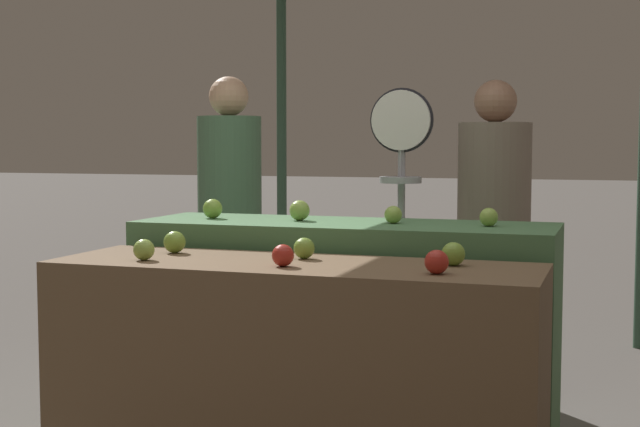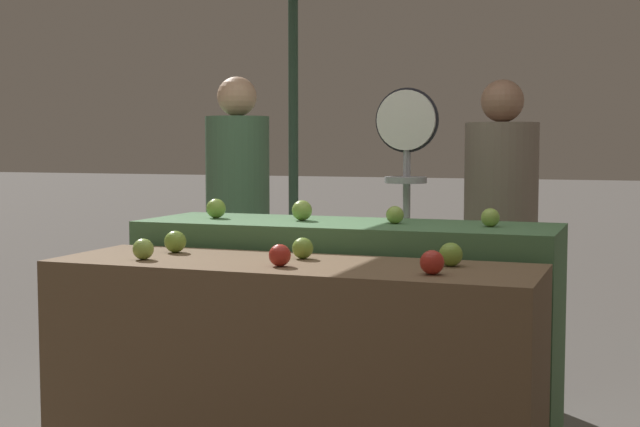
{
  "view_description": "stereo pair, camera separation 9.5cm",
  "coord_description": "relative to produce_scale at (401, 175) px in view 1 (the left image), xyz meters",
  "views": [
    {
      "loc": [
        1.08,
        -2.9,
        1.29
      ],
      "look_at": [
        -0.0,
        0.3,
        1.03
      ],
      "focal_mm": 50.0,
      "sensor_mm": 36.0,
      "label": 1
    },
    {
      "loc": [
        1.16,
        -2.86,
        1.29
      ],
      "look_at": [
        -0.0,
        0.3,
        1.03
      ],
      "focal_mm": 50.0,
      "sensor_mm": 36.0,
      "label": 2
    }
  ],
  "objects": [
    {
      "name": "apple_back_2",
      "position": [
        0.12,
        -0.62,
        -0.14
      ],
      "size": [
        0.07,
        0.07,
        0.07
      ],
      "primitive_type": "sphere",
      "color": "#8EB247",
      "rests_on": "display_counter_back"
    },
    {
      "name": "display_counter_back",
      "position": [
        -0.09,
        -0.63,
        -0.66
      ],
      "size": [
        1.72,
        0.55,
        0.97
      ],
      "primitive_type": "cube",
      "color": "#4C7A4C",
      "rests_on": "ground_plane"
    },
    {
      "name": "display_counter_front",
      "position": [
        -0.09,
        -1.23,
        -0.7
      ],
      "size": [
        1.72,
        0.55,
        0.88
      ],
      "primitive_type": "cube",
      "color": "brown",
      "rests_on": "ground_plane"
    },
    {
      "name": "apple_front_0",
      "position": [
        -0.62,
        -1.34,
        -0.23
      ],
      "size": [
        0.08,
        0.08,
        0.08
      ],
      "primitive_type": "sphere",
      "color": "#8EB247",
      "rests_on": "display_counter_front"
    },
    {
      "name": "person_customer_left",
      "position": [
        -1.06,
        0.37,
        -0.18
      ],
      "size": [
        0.42,
        0.42,
        1.66
      ],
      "rotation": [
        0.0,
        0.0,
        2.93
      ],
      "color": "#2D2D38",
      "rests_on": "ground_plane"
    },
    {
      "name": "apple_back_0",
      "position": [
        -0.68,
        -0.63,
        -0.13
      ],
      "size": [
        0.08,
        0.08,
        0.08
      ],
      "primitive_type": "sphere",
      "color": "#84AD3D",
      "rests_on": "display_counter_back"
    },
    {
      "name": "apple_front_2",
      "position": [
        0.44,
        -1.34,
        -0.23
      ],
      "size": [
        0.08,
        0.08,
        0.08
      ],
      "primitive_type": "sphere",
      "color": "#AD281E",
      "rests_on": "display_counter_front"
    },
    {
      "name": "produce_scale",
      "position": [
        0.0,
        0.0,
        0.0
      ],
      "size": [
        0.31,
        0.2,
        1.56
      ],
      "color": "#99999E",
      "rests_on": "ground_plane"
    },
    {
      "name": "apple_front_4",
      "position": [
        -0.08,
        -1.12,
        -0.23
      ],
      "size": [
        0.08,
        0.08,
        0.08
      ],
      "primitive_type": "sphere",
      "color": "#7AA338",
      "rests_on": "display_counter_front"
    },
    {
      "name": "person_vendor_at_scale",
      "position": [
        0.39,
        0.35,
        -0.22
      ],
      "size": [
        0.46,
        0.46,
        1.61
      ],
      "rotation": [
        0.0,
        0.0,
        3.48
      ],
      "color": "#2D2D38",
      "rests_on": "ground_plane"
    },
    {
      "name": "apple_front_3",
      "position": [
        -0.61,
        -1.12,
        -0.22
      ],
      "size": [
        0.08,
        0.08,
        0.08
      ],
      "primitive_type": "sphere",
      "color": "#7AA338",
      "rests_on": "display_counter_front"
    },
    {
      "name": "apple_back_3",
      "position": [
        0.5,
        -0.63,
        -0.14
      ],
      "size": [
        0.07,
        0.07,
        0.07
      ],
      "primitive_type": "sphere",
      "color": "#8EB247",
      "rests_on": "display_counter_back"
    },
    {
      "name": "apple_front_5",
      "position": [
        0.45,
        -1.13,
        -0.22
      ],
      "size": [
        0.08,
        0.08,
        0.08
      ],
      "primitive_type": "sphere",
      "color": "#7AA338",
      "rests_on": "display_counter_front"
    },
    {
      "name": "apple_back_1",
      "position": [
        -0.29,
        -0.62,
        -0.13
      ],
      "size": [
        0.09,
        0.09,
        0.09
      ],
      "primitive_type": "sphere",
      "color": "#8EB247",
      "rests_on": "display_counter_back"
    },
    {
      "name": "apple_front_1",
      "position": [
        -0.08,
        -1.33,
        -0.23
      ],
      "size": [
        0.08,
        0.08,
        0.08
      ],
      "primitive_type": "sphere",
      "color": "#AD281E",
      "rests_on": "display_counter_front"
    }
  ]
}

